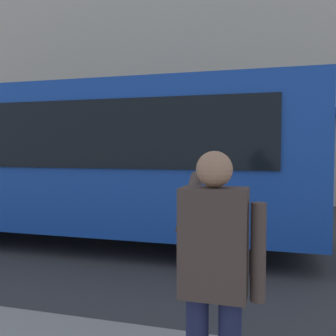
# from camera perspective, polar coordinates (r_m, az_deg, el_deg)

# --- Properties ---
(ground_plane) EXTENTS (60.00, 60.00, 0.00)m
(ground_plane) POSITION_cam_1_polar(r_m,az_deg,el_deg) (7.40, 1.26, -11.72)
(ground_plane) COLOR #38383A
(building_facade_far) EXTENTS (28.00, 1.55, 12.00)m
(building_facade_far) POSITION_cam_1_polar(r_m,az_deg,el_deg) (14.44, 8.62, 19.43)
(building_facade_far) COLOR beige
(building_facade_far) RESTS_ON ground_plane
(red_bus) EXTENTS (9.05, 2.54, 3.08)m
(red_bus) POSITION_cam_1_polar(r_m,az_deg,el_deg) (7.82, -12.92, 1.48)
(red_bus) COLOR #1947AD
(red_bus) RESTS_ON ground_plane
(pedestrian_photographer) EXTENTS (0.53, 0.52, 1.70)m
(pedestrian_photographer) POSITION_cam_1_polar(r_m,az_deg,el_deg) (2.40, 6.95, -14.59)
(pedestrian_photographer) COLOR #1E2347
(pedestrian_photographer) RESTS_ON sidewalk_curb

